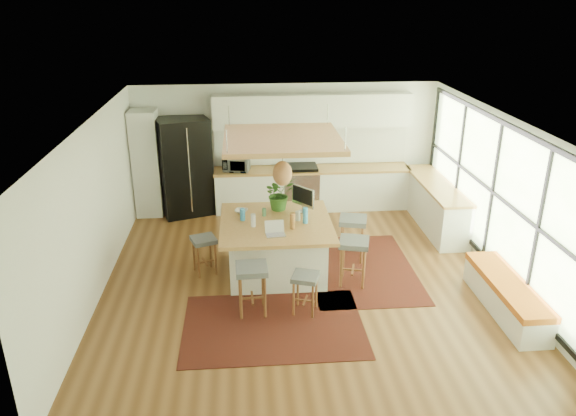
{
  "coord_description": "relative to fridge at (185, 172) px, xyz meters",
  "views": [
    {
      "loc": [
        -0.91,
        -8.02,
        4.54
      ],
      "look_at": [
        -0.2,
        0.5,
        1.1
      ],
      "focal_mm": 34.1,
      "sensor_mm": 36.0,
      "label": 1
    }
  ],
  "objects": [
    {
      "name": "island_bottle_4",
      "position": [
        1.56,
        -2.59,
        0.1
      ],
      "size": [
        0.07,
        0.07,
        0.19
      ],
      "primitive_type": "cylinder",
      "color": "#46754F",
      "rests_on": "island"
    },
    {
      "name": "right_counter_base",
      "position": [
        5.11,
        -1.17,
        -0.49
      ],
      "size": [
        0.6,
        2.5,
        0.88
      ],
      "primitive_type": "cube",
      "color": "white",
      "rests_on": "floor"
    },
    {
      "name": "island",
      "position": [
        1.76,
        -2.84,
        -0.46
      ],
      "size": [
        1.85,
        1.85,
        0.93
      ],
      "primitive_type": null,
      "color": "#A6743B",
      "rests_on": "floor"
    },
    {
      "name": "wall_left",
      "position": [
        -1.07,
        -3.17,
        0.42
      ],
      "size": [
        0.0,
        7.0,
        7.0
      ],
      "primitive_type": "plane",
      "rotation": [
        1.57,
        0.0,
        1.57
      ],
      "color": "white",
      "rests_on": "ground"
    },
    {
      "name": "wall_right",
      "position": [
        5.43,
        -3.17,
        0.42
      ],
      "size": [
        0.0,
        7.0,
        7.0
      ],
      "primitive_type": "plane",
      "rotation": [
        1.57,
        0.0,
        -1.57
      ],
      "color": "white",
      "rests_on": "ground"
    },
    {
      "name": "rug_near",
      "position": [
        1.61,
        -4.5,
        -0.92
      ],
      "size": [
        2.6,
        1.8,
        0.01
      ],
      "primitive_type": "cube",
      "color": "black",
      "rests_on": "floor"
    },
    {
      "name": "back_counter_top",
      "position": [
        2.73,
        0.01,
        -0.03
      ],
      "size": [
        4.24,
        0.64,
        0.05
      ],
      "primitive_type": "cube",
      "color": "#A6743B",
      "rests_on": "back_counter_base"
    },
    {
      "name": "ceiling",
      "position": [
        2.18,
        -3.17,
        1.78
      ],
      "size": [
        7.0,
        7.0,
        0.0
      ],
      "primitive_type": "plane",
      "rotation": [
        3.14,
        0.0,
        0.0
      ],
      "color": "white",
      "rests_on": "ground"
    },
    {
      "name": "upper_cabinets",
      "position": [
        2.73,
        0.15,
        1.22
      ],
      "size": [
        4.2,
        0.34,
        0.7
      ],
      "primitive_type": "cube",
      "color": "white",
      "rests_on": "wall_back"
    },
    {
      "name": "backsplash",
      "position": [
        2.73,
        0.31,
        0.43
      ],
      "size": [
        4.2,
        0.02,
        0.8
      ],
      "primitive_type": "cube",
      "color": "white",
      "rests_on": "wall_back"
    },
    {
      "name": "wall_back",
      "position": [
        2.18,
        0.33,
        0.42
      ],
      "size": [
        6.5,
        0.0,
        6.5
      ],
      "primitive_type": "plane",
      "rotation": [
        1.57,
        0.0,
        0.0
      ],
      "color": "white",
      "rests_on": "ground"
    },
    {
      "name": "back_counter_base",
      "position": [
        2.73,
        0.01,
        -0.49
      ],
      "size": [
        4.2,
        0.6,
        0.88
      ],
      "primitive_type": "cube",
      "color": "white",
      "rests_on": "floor"
    },
    {
      "name": "rug_right",
      "position": [
        3.23,
        -2.88,
        -0.92
      ],
      "size": [
        1.8,
        2.6,
        0.01
      ],
      "primitive_type": "cube",
      "color": "black",
      "rests_on": "floor"
    },
    {
      "name": "pantry",
      "position": [
        -0.77,
        0.01,
        0.2
      ],
      "size": [
        0.55,
        0.6,
        2.25
      ],
      "primitive_type": "cube",
      "color": "white",
      "rests_on": "floor"
    },
    {
      "name": "stool_near_left",
      "position": [
        1.32,
        -4.1,
        -0.57
      ],
      "size": [
        0.48,
        0.48,
        0.78
      ],
      "primitive_type": null,
      "rotation": [
        0.0,
        0.0,
        0.04
      ],
      "color": "#4F5458",
      "rests_on": "floor"
    },
    {
      "name": "island_bottle_1",
      "position": [
        1.36,
        -2.99,
        0.1
      ],
      "size": [
        0.07,
        0.07,
        0.19
      ],
      "primitive_type": "cylinder",
      "color": "silver",
      "rests_on": "island"
    },
    {
      "name": "island_bottle_5",
      "position": [
        2.26,
        -2.94,
        0.1
      ],
      "size": [
        0.07,
        0.07,
        0.19
      ],
      "primitive_type": "cylinder",
      "color": "#3793DC",
      "rests_on": "island"
    },
    {
      "name": "island_bottle_3",
      "position": [
        2.11,
        -2.79,
        0.1
      ],
      "size": [
        0.07,
        0.07,
        0.19
      ],
      "primitive_type": "cylinder",
      "color": "silver",
      "rests_on": "island"
    },
    {
      "name": "laptop",
      "position": [
        1.72,
        -3.38,
        0.12
      ],
      "size": [
        0.34,
        0.35,
        0.23
      ],
      "primitive_type": null,
      "rotation": [
        0.0,
        0.0,
        0.11
      ],
      "color": "#A5A5AA",
      "rests_on": "island"
    },
    {
      "name": "island_plant",
      "position": [
        1.85,
        -2.29,
        0.23
      ],
      "size": [
        0.73,
        0.76,
        0.45
      ],
      "primitive_type": "imported",
      "rotation": [
        0.0,
        0.0,
        0.48
      ],
      "color": "#1E4C19",
      "rests_on": "island"
    },
    {
      "name": "stool_right_front",
      "position": [
        2.99,
        -3.35,
        -0.57
      ],
      "size": [
        0.57,
        0.57,
        0.79
      ],
      "primitive_type": null,
      "rotation": [
        0.0,
        0.0,
        1.31
      ],
      "color": "#4F5458",
      "rests_on": "floor"
    },
    {
      "name": "window_bench",
      "position": [
        5.13,
        -4.37,
        -0.68
      ],
      "size": [
        0.52,
        2.0,
        0.5
      ],
      "primitive_type": null,
      "color": "white",
      "rests_on": "floor"
    },
    {
      "name": "fridge",
      "position": [
        0.0,
        0.0,
        0.0
      ],
      "size": [
        1.24,
        1.1,
        2.08
      ],
      "primitive_type": null,
      "rotation": [
        0.0,
        0.0,
        0.33
      ],
      "color": "black",
      "rests_on": "floor"
    },
    {
      "name": "ceiling_panel",
      "position": [
        1.88,
        -2.77,
        1.12
      ],
      "size": [
        1.86,
        1.86,
        0.8
      ],
      "primitive_type": null,
      "color": "#A6743B",
      "rests_on": "ceiling"
    },
    {
      "name": "microwave",
      "position": [
        1.09,
        -0.02,
        0.18
      ],
      "size": [
        0.59,
        0.4,
        0.37
      ],
      "primitive_type": "imported",
      "rotation": [
        0.0,
        0.0,
        -0.19
      ],
      "color": "#A5A5AA",
      "rests_on": "back_counter_top"
    },
    {
      "name": "stool_near_right",
      "position": [
        2.11,
        -4.16,
        -0.57
      ],
      "size": [
        0.47,
        0.47,
        0.64
      ],
      "primitive_type": null,
      "rotation": [
        0.0,
        0.0,
        -0.32
      ],
      "color": "#4F5458",
      "rests_on": "floor"
    },
    {
      "name": "right_counter_top",
      "position": [
        5.11,
        -1.17,
        -0.03
      ],
      "size": [
        0.64,
        2.54,
        0.05
      ],
      "primitive_type": "cube",
      "color": "#A6743B",
      "rests_on": "right_counter_base"
    },
    {
      "name": "island_bottle_0",
      "position": [
        1.21,
        -2.74,
        0.1
      ],
      "size": [
        0.07,
        0.07,
        0.19
      ],
      "primitive_type": "cylinder",
      "color": "#3793DC",
      "rests_on": "island"
    },
    {
      "name": "monitor",
      "position": [
        2.25,
        -2.46,
        0.26
      ],
      "size": [
        0.46,
        0.51,
        0.47
      ],
      "primitive_type": null,
      "rotation": [
        0.0,
        0.0,
        -0.88
      ],
      "color": "#A5A5AA",
      "rests_on": "island"
    },
    {
      "name": "stool_right_back",
      "position": [
        3.14,
        -2.48,
        -0.57
      ],
      "size": [
        0.57,
        0.57,
        0.79
      ],
      "primitive_type": null,
      "rotation": [
        0.0,
        0.0,
        1.32
      ],
      "color": "#4F5458",
      "rests_on": "floor"
    },
    {
      "name": "window_wall",
      "position": [
        5.4,
        -3.17,
        0.47
      ],
      "size": [
        0.1,
        6.2,
        2.6
      ],
      "primitive_type": null,
      "color": "black",
      "rests_on": "wall_right"
    },
    {
      "name": "island_bowl",
      "position": [
        1.19,
        -2.39,
        0.03
      ],
      "size": [
        0.27,
        0.27,
        0.05
      ],
      "primitive_type": "imported",
      "rotation": [
        0.0,
        0.0,
        -0.29
      ],
      "color": "silver",
      "rests_on": "island"
    },
    {
      "name": "stool_left_side",
      "position": [
        0.54,
        -2.79,
        -0.57
      ],
      "size": [
        0.5,
        0.5,
        0.66
      ],
      "primitive_type": null,
      "rotation": [
        0.0,
        0.0,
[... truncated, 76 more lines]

